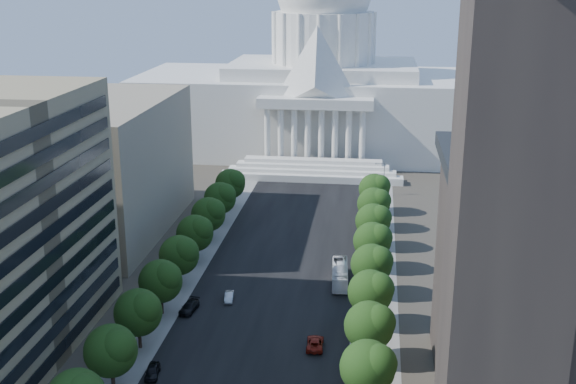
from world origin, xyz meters
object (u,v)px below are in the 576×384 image
at_px(car_silver, 229,297).
at_px(car_red, 315,343).
at_px(car_dark_b, 189,307).
at_px(city_bus, 340,274).
at_px(car_dark_a, 152,371).

bearing_deg(car_silver, car_red, -49.16).
relative_size(car_red, car_dark_b, 1.01).
bearing_deg(car_silver, city_bus, 20.56).
bearing_deg(car_dark_a, car_red, 18.43).
bearing_deg(city_bus, car_dark_b, -151.94).
height_order(car_red, car_dark_b, car_dark_b).
height_order(car_silver, city_bus, city_bus).
bearing_deg(car_red, car_silver, -44.08).
xyz_separation_m(car_dark_a, car_red, (23.07, 11.38, -0.02)).
bearing_deg(city_bus, car_red, -98.92).
xyz_separation_m(car_dark_a, city_bus, (25.59, 36.95, 0.93)).
bearing_deg(car_dark_b, car_dark_a, -82.46).
bearing_deg(car_dark_a, city_bus, 47.48).
xyz_separation_m(car_silver, city_bus, (19.54, 10.35, 1.01)).
distance_m(car_silver, car_dark_b, 8.01).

